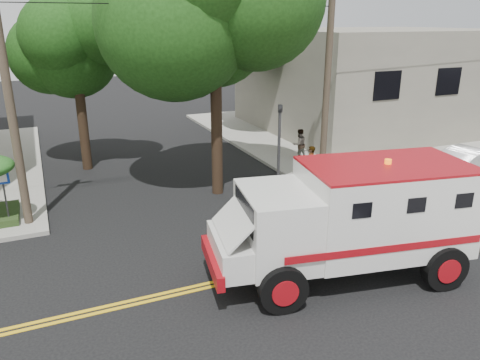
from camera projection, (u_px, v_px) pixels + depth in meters
name	position (u px, v px, depth m)	size (l,w,h in m)	color
ground	(251.00, 276.00, 12.94)	(100.00, 100.00, 0.00)	black
sidewalk_ne	(354.00, 129.00, 29.72)	(17.00, 17.00, 0.15)	gray
building_right	(373.00, 78.00, 29.71)	(14.00, 12.00, 6.00)	slate
utility_pole_left	(8.00, 95.00, 14.56)	(0.28, 0.28, 9.00)	#382D23
utility_pole_right	(327.00, 76.00, 19.23)	(0.28, 0.28, 9.00)	#382D23
tree_main	(229.00, 5.00, 16.70)	(6.08, 5.70, 9.85)	black
tree_left	(82.00, 43.00, 20.27)	(4.48, 4.20, 7.70)	black
tree_right	(275.00, 30.00, 27.96)	(4.80, 4.50, 8.20)	black
traffic_signal	(279.00, 139.00, 18.50)	(0.15, 0.18, 3.60)	#3F3F42
accessibility_sign	(4.00, 190.00, 15.51)	(0.45, 0.10, 2.02)	#3F3F42
armored_truck	(352.00, 215.00, 12.43)	(7.27, 3.78, 3.16)	silver
parked_sedan	(473.00, 162.00, 20.78)	(1.49, 4.27, 1.41)	silver
pedestrian_a	(310.00, 164.00, 19.85)	(0.56, 0.36, 1.52)	gray
pedestrian_b	(299.00, 144.00, 22.92)	(0.74, 0.57, 1.52)	gray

